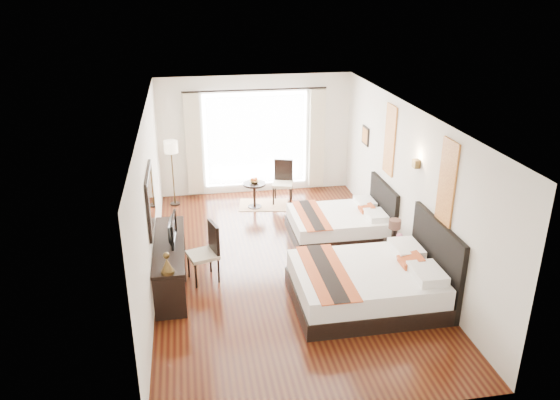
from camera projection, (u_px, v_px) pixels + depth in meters
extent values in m
cube|color=black|center=(284.00, 265.00, 9.88)|extent=(4.50, 7.50, 0.01)
cube|color=white|center=(284.00, 113.00, 8.83)|extent=(4.50, 7.50, 0.02)
cube|color=silver|center=(408.00, 185.00, 9.71)|extent=(0.01, 7.50, 2.80)
cube|color=silver|center=(150.00, 201.00, 8.99)|extent=(0.01, 7.50, 2.80)
cube|color=silver|center=(256.00, 135.00, 12.77)|extent=(4.50, 0.01, 2.80)
cube|color=silver|center=(345.00, 316.00, 5.94)|extent=(4.50, 0.01, 2.80)
cube|color=white|center=(256.00, 140.00, 12.79)|extent=(2.40, 0.02, 2.20)
cube|color=white|center=(256.00, 140.00, 12.74)|extent=(2.30, 0.02, 2.10)
cube|color=#B4AC8B|center=(193.00, 145.00, 12.48)|extent=(0.35, 0.14, 2.35)
cube|color=#B4AC8B|center=(317.00, 139.00, 12.94)|extent=(0.35, 0.14, 2.35)
cube|color=maroon|center=(447.00, 184.00, 8.20)|extent=(0.03, 0.50, 1.35)
cube|color=maroon|center=(390.00, 140.00, 10.40)|extent=(0.03, 0.50, 1.35)
cube|color=#463519|center=(416.00, 164.00, 9.16)|extent=(0.10, 0.14, 0.14)
cube|color=black|center=(150.00, 200.00, 8.67)|extent=(0.04, 1.25, 0.95)
cube|color=white|center=(152.00, 199.00, 8.67)|extent=(0.01, 1.12, 0.82)
cube|color=black|center=(364.00, 294.00, 8.69)|extent=(2.24, 1.75, 0.27)
cube|color=white|center=(365.00, 278.00, 8.58)|extent=(2.18, 1.71, 0.33)
cube|color=black|center=(436.00, 260.00, 8.68)|extent=(0.08, 1.75, 1.31)
cube|color=#A94A1B|center=(327.00, 272.00, 8.41)|extent=(0.60, 1.81, 0.02)
cube|color=black|center=(336.00, 231.00, 10.93)|extent=(1.84, 1.43, 0.22)
cube|color=white|center=(336.00, 220.00, 10.84)|extent=(1.78, 1.39, 0.27)
cube|color=black|center=(383.00, 208.00, 10.92)|extent=(0.08, 1.43, 1.07)
cube|color=#A94A1B|center=(311.00, 215.00, 10.70)|extent=(0.49, 1.49, 0.02)
cube|color=black|center=(397.00, 254.00, 9.77)|extent=(0.38, 0.47, 0.45)
cylinder|color=black|center=(394.00, 233.00, 9.75)|extent=(0.09, 0.09, 0.18)
cylinder|color=#3B251C|center=(395.00, 224.00, 9.68)|extent=(0.22, 0.22, 0.16)
imported|color=black|center=(399.00, 240.00, 9.54)|extent=(0.15, 0.15, 0.13)
cube|color=black|center=(171.00, 263.00, 9.14)|extent=(0.50, 2.20, 0.76)
imported|color=black|center=(169.00, 230.00, 9.00)|extent=(0.15, 0.74, 0.42)
cube|color=beige|center=(203.00, 255.00, 9.21)|extent=(0.59, 0.59, 0.06)
cube|color=black|center=(214.00, 237.00, 9.19)|extent=(0.18, 0.44, 0.53)
cylinder|color=black|center=(175.00, 204.00, 12.51)|extent=(0.23, 0.23, 0.03)
cylinder|color=#463519|center=(173.00, 177.00, 12.26)|extent=(0.03, 0.03, 1.28)
cylinder|color=beige|center=(171.00, 147.00, 12.00)|extent=(0.30, 0.30, 0.26)
cylinder|color=black|center=(255.00, 195.00, 12.24)|extent=(0.50, 0.50, 0.58)
imported|color=#422E17|center=(254.00, 182.00, 12.14)|extent=(0.23, 0.23, 0.05)
cube|color=beige|center=(283.00, 184.00, 12.45)|extent=(0.56, 0.56, 0.06)
cube|color=black|center=(284.00, 170.00, 12.54)|extent=(0.42, 0.17, 0.50)
cube|color=tan|center=(264.00, 205.00, 12.46)|extent=(1.21, 0.92, 0.01)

